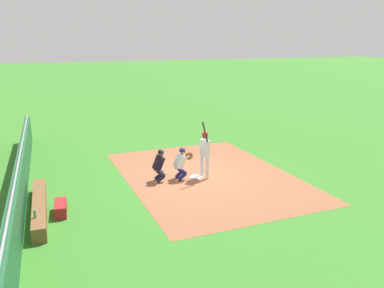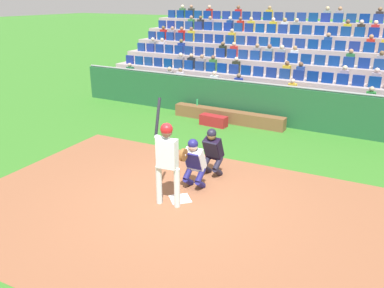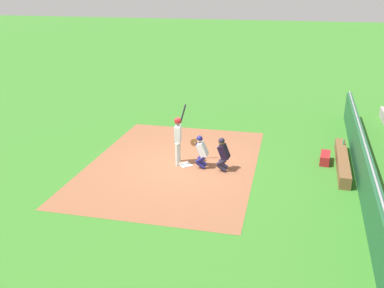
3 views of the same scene
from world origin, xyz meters
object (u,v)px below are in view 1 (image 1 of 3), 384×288
(home_plate_umpire, at_px, (159,164))
(equipment_duffel_bag, at_px, (61,208))
(batter_at_plate, at_px, (205,149))
(catcher_crouching, at_px, (181,162))
(water_bottle_on_bench, at_px, (35,214))
(dugout_bench, at_px, (39,207))
(home_plate_marker, at_px, (196,177))

(home_plate_umpire, relative_size, equipment_duffel_bag, 1.32)
(batter_at_plate, bearing_deg, catcher_crouching, -97.14)
(catcher_crouching, xyz_separation_m, water_bottle_on_bench, (2.80, -5.31, -0.16))
(water_bottle_on_bench, bearing_deg, dugout_bench, 176.38)
(dugout_bench, bearing_deg, batter_at_plate, 102.52)
(batter_at_plate, distance_m, home_plate_umpire, 1.87)
(water_bottle_on_bench, height_order, equipment_duffel_bag, water_bottle_on_bench)
(home_plate_marker, distance_m, home_plate_umpire, 1.63)
(dugout_bench, relative_size, water_bottle_on_bench, 18.20)
(batter_at_plate, bearing_deg, dugout_bench, -77.48)
(batter_at_plate, distance_m, dugout_bench, 6.39)
(home_plate_marker, relative_size, batter_at_plate, 0.19)
(equipment_duffel_bag, bearing_deg, water_bottle_on_bench, -30.55)
(home_plate_marker, bearing_deg, home_plate_umpire, -92.37)
(home_plate_umpire, relative_size, dugout_bench, 0.31)
(batter_at_plate, xyz_separation_m, dugout_bench, (1.37, -6.17, -0.96))
(catcher_crouching, relative_size, dugout_bench, 0.31)
(dugout_bench, bearing_deg, home_plate_marker, 104.28)
(home_plate_marker, distance_m, dugout_bench, 6.03)
(home_plate_marker, relative_size, water_bottle_on_bench, 1.90)
(batter_at_plate, height_order, equipment_duffel_bag, batter_at_plate)
(dugout_bench, bearing_deg, water_bottle_on_bench, -3.62)
(batter_at_plate, xyz_separation_m, water_bottle_on_bench, (2.68, -6.25, -0.63))
(batter_at_plate, height_order, catcher_crouching, batter_at_plate)
(home_plate_marker, xyz_separation_m, equipment_duffel_bag, (1.75, -5.21, 0.17))
(water_bottle_on_bench, bearing_deg, catcher_crouching, 117.80)
(batter_at_plate, distance_m, equipment_duffel_bag, 5.86)
(home_plate_marker, height_order, home_plate_umpire, home_plate_umpire)
(batter_at_plate, xyz_separation_m, catcher_crouching, (-0.12, -0.94, -0.46))
(dugout_bench, xyz_separation_m, water_bottle_on_bench, (1.31, -0.08, 0.34))
(home_plate_marker, xyz_separation_m, catcher_crouching, (-0.00, -0.62, 0.70))
(home_plate_marker, height_order, equipment_duffel_bag, equipment_duffel_bag)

